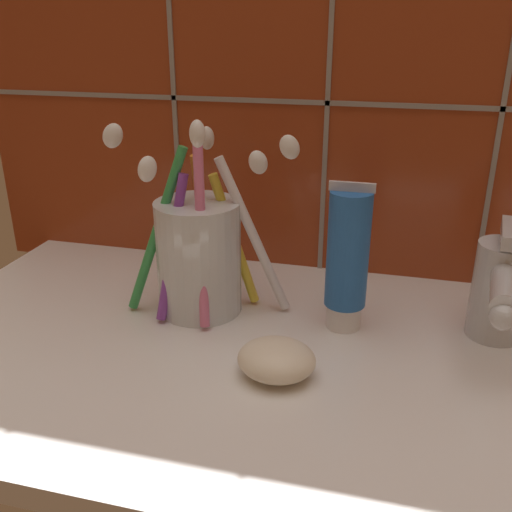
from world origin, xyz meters
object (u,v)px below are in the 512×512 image
object	(u,v)px
sink_faucet	(501,288)
soap_bar	(277,360)
toothbrush_cup	(200,252)
toothpaste_tube	(347,259)

from	to	relation	value
sink_faucet	soap_bar	size ratio (longest dim) A/B	2.00
toothbrush_cup	soap_bar	size ratio (longest dim) A/B	3.06
toothbrush_cup	soap_bar	distance (cm)	14.05
toothpaste_tube	sink_faucet	bearing A→B (deg)	3.87
toothbrush_cup	sink_faucet	distance (cm)	26.94
toothpaste_tube	soap_bar	world-z (taller)	toothpaste_tube
toothbrush_cup	toothpaste_tube	bearing A→B (deg)	0.13
toothpaste_tube	soap_bar	distance (cm)	11.51
toothpaste_tube	sink_faucet	size ratio (longest dim) A/B	1.10
sink_faucet	soap_bar	xyz separation A→B (cm)	(-17.35, -10.14, -3.58)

